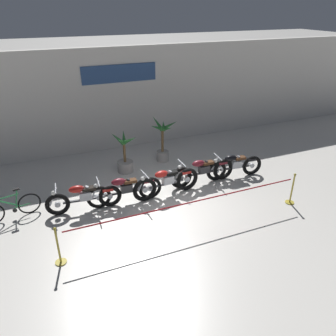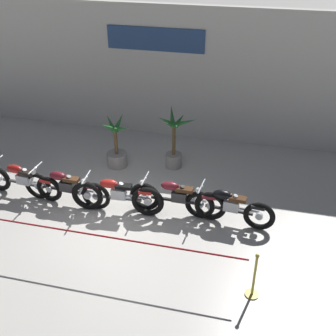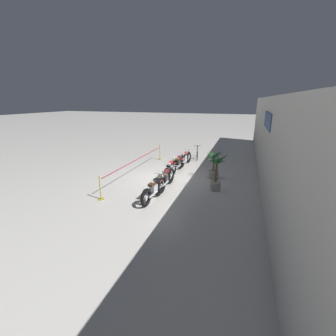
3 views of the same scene
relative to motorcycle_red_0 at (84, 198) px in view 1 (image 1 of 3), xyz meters
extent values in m
plane|color=silver|center=(2.68, -0.62, -0.46)|extent=(120.00, 120.00, 0.00)
cube|color=silver|center=(2.68, 4.51, 1.64)|extent=(28.00, 0.25, 4.20)
cube|color=navy|center=(2.46, 4.36, 2.72)|extent=(3.04, 0.04, 0.70)
torus|color=black|center=(-0.76, 0.06, -0.10)|extent=(0.73, 0.19, 0.72)
torus|color=black|center=(0.78, -0.07, -0.10)|extent=(0.73, 0.19, 0.72)
cylinder|color=silver|center=(-0.76, 0.06, -0.10)|extent=(0.17, 0.09, 0.17)
cylinder|color=silver|center=(0.78, -0.07, -0.10)|extent=(0.17, 0.09, 0.17)
cylinder|color=silver|center=(-0.85, 0.07, 0.19)|extent=(0.31, 0.08, 0.59)
cube|color=silver|center=(0.06, -0.01, 0.06)|extent=(0.38, 0.25, 0.26)
cylinder|color=silver|center=(0.02, 0.00, 0.26)|extent=(0.19, 0.12, 0.24)
cylinder|color=silver|center=(0.10, -0.01, 0.26)|extent=(0.19, 0.12, 0.24)
cylinder|color=silver|center=(0.37, 0.11, -0.08)|extent=(0.70, 0.13, 0.07)
cube|color=#47474C|center=(0.01, 0.00, -0.08)|extent=(1.24, 0.17, 0.06)
ellipsoid|color=#B21E19|center=(-0.17, 0.01, 0.32)|extent=(0.48, 0.26, 0.22)
cube|color=black|center=(0.19, -0.02, 0.28)|extent=(0.42, 0.23, 0.09)
cube|color=#B21E19|center=(0.73, -0.06, 0.15)|extent=(0.33, 0.19, 0.08)
cylinder|color=silver|center=(-0.74, 0.06, 0.45)|extent=(0.09, 0.62, 0.04)
sphere|color=silver|center=(-0.82, 0.07, 0.31)|extent=(0.14, 0.14, 0.14)
torus|color=black|center=(0.45, -0.04, -0.08)|extent=(0.77, 0.15, 0.76)
torus|color=black|center=(2.08, -0.11, -0.08)|extent=(0.77, 0.15, 0.76)
cylinder|color=silver|center=(0.45, -0.04, -0.08)|extent=(0.19, 0.09, 0.18)
cylinder|color=silver|center=(2.08, -0.11, -0.08)|extent=(0.19, 0.09, 0.18)
cylinder|color=silver|center=(0.36, -0.03, 0.21)|extent=(0.31, 0.07, 0.59)
cube|color=#2D2D30|center=(1.32, -0.08, 0.08)|extent=(0.37, 0.24, 0.26)
cylinder|color=#2D2D30|center=(1.27, -0.08, 0.28)|extent=(0.18, 0.12, 0.24)
cylinder|color=#2D2D30|center=(1.36, -0.08, 0.28)|extent=(0.18, 0.12, 0.24)
cylinder|color=silver|center=(1.62, 0.05, -0.06)|extent=(0.70, 0.10, 0.07)
cube|color=black|center=(1.27, -0.08, -0.06)|extent=(1.31, 0.12, 0.06)
ellipsoid|color=maroon|center=(1.09, -0.07, 0.34)|extent=(0.47, 0.24, 0.22)
cube|color=#4C2D19|center=(1.45, -0.08, 0.30)|extent=(0.41, 0.22, 0.09)
cube|color=maroon|center=(2.03, -0.11, 0.20)|extent=(0.33, 0.17, 0.08)
cylinder|color=silver|center=(0.47, -0.04, 0.47)|extent=(0.06, 0.62, 0.04)
sphere|color=silver|center=(0.39, -0.03, 0.33)|extent=(0.14, 0.14, 0.14)
torus|color=black|center=(1.88, -0.18, -0.05)|extent=(0.82, 0.19, 0.81)
torus|color=black|center=(3.41, -0.07, -0.05)|extent=(0.82, 0.19, 0.81)
cylinder|color=silver|center=(1.88, -0.18, -0.05)|extent=(0.19, 0.09, 0.19)
cylinder|color=silver|center=(3.41, -0.07, -0.05)|extent=(0.19, 0.09, 0.19)
cylinder|color=silver|center=(1.79, -0.18, 0.23)|extent=(0.31, 0.08, 0.59)
cube|color=silver|center=(2.70, -0.12, 0.11)|extent=(0.37, 0.24, 0.26)
cylinder|color=silver|center=(2.66, -0.12, 0.31)|extent=(0.19, 0.12, 0.24)
cylinder|color=silver|center=(2.74, -0.12, 0.31)|extent=(0.19, 0.12, 0.24)
cylinder|color=silver|center=(2.99, 0.04, -0.03)|extent=(0.70, 0.12, 0.07)
cube|color=#47474C|center=(2.65, -0.12, -0.03)|extent=(1.23, 0.14, 0.06)
ellipsoid|color=#B21E19|center=(2.47, -0.14, 0.37)|extent=(0.47, 0.25, 0.22)
cube|color=black|center=(2.83, -0.11, 0.33)|extent=(0.41, 0.23, 0.09)
cube|color=#B21E19|center=(3.37, -0.08, 0.23)|extent=(0.33, 0.18, 0.08)
cylinder|color=silver|center=(1.90, -0.17, 0.50)|extent=(0.08, 0.62, 0.04)
sphere|color=silver|center=(1.82, -0.18, 0.36)|extent=(0.14, 0.14, 0.14)
torus|color=black|center=(3.29, 0.13, -0.07)|extent=(0.78, 0.14, 0.78)
torus|color=black|center=(4.93, 0.12, -0.07)|extent=(0.78, 0.14, 0.78)
cylinder|color=silver|center=(3.29, 0.13, -0.07)|extent=(0.18, 0.08, 0.18)
cylinder|color=silver|center=(4.93, 0.12, -0.07)|extent=(0.18, 0.08, 0.18)
cylinder|color=silver|center=(3.20, 0.13, 0.22)|extent=(0.30, 0.06, 0.59)
cube|color=#2D2D30|center=(4.16, 0.13, 0.09)|extent=(0.36, 0.22, 0.26)
cylinder|color=#2D2D30|center=(4.12, 0.13, 0.29)|extent=(0.18, 0.11, 0.24)
cylinder|color=#2D2D30|center=(4.20, 0.13, 0.29)|extent=(0.18, 0.11, 0.24)
cylinder|color=silver|center=(4.46, 0.26, -0.05)|extent=(0.70, 0.07, 0.07)
cube|color=black|center=(4.11, 0.13, -0.05)|extent=(1.31, 0.07, 0.06)
ellipsoid|color=maroon|center=(3.93, 0.13, 0.35)|extent=(0.46, 0.22, 0.22)
cube|color=#4C2D19|center=(4.29, 0.12, 0.31)|extent=(0.40, 0.20, 0.09)
cube|color=maroon|center=(4.88, 0.12, 0.21)|extent=(0.32, 0.16, 0.08)
cylinder|color=silver|center=(3.31, 0.13, 0.48)|extent=(0.04, 0.62, 0.04)
sphere|color=silver|center=(3.23, 0.13, 0.34)|extent=(0.14, 0.14, 0.14)
torus|color=black|center=(4.67, 0.14, -0.08)|extent=(0.76, 0.19, 0.75)
torus|color=black|center=(6.09, 0.02, -0.08)|extent=(0.76, 0.19, 0.75)
cylinder|color=silver|center=(4.67, 0.14, -0.08)|extent=(0.18, 0.09, 0.17)
cylinder|color=silver|center=(6.09, 0.02, -0.08)|extent=(0.18, 0.09, 0.17)
cylinder|color=silver|center=(4.58, 0.14, 0.20)|extent=(0.31, 0.08, 0.59)
cube|color=silver|center=(5.43, 0.07, 0.08)|extent=(0.38, 0.25, 0.26)
cylinder|color=silver|center=(5.39, 0.08, 0.28)|extent=(0.19, 0.12, 0.24)
cylinder|color=silver|center=(5.47, 0.07, 0.28)|extent=(0.19, 0.12, 0.24)
cylinder|color=silver|center=(5.74, 0.19, -0.06)|extent=(0.70, 0.13, 0.07)
cube|color=black|center=(5.38, 0.08, -0.06)|extent=(1.14, 0.16, 0.06)
ellipsoid|color=black|center=(5.20, 0.09, 0.34)|extent=(0.48, 0.26, 0.22)
cube|color=#4C2D19|center=(5.56, 0.06, 0.30)|extent=(0.42, 0.23, 0.09)
cube|color=black|center=(6.04, 0.02, 0.18)|extent=(0.33, 0.19, 0.08)
cylinder|color=silver|center=(4.69, 0.14, 0.47)|extent=(0.09, 0.62, 0.04)
sphere|color=silver|center=(4.61, 0.14, 0.33)|extent=(0.14, 0.14, 0.14)
torus|color=black|center=(-1.54, 0.49, -0.12)|extent=(0.66, 0.19, 0.67)
cylinder|color=#238442|center=(-2.08, 0.37, 0.10)|extent=(0.59, 0.17, 0.43)
cylinder|color=#238442|center=(-2.04, 0.38, 0.30)|extent=(0.54, 0.15, 0.04)
cylinder|color=#238442|center=(-1.84, 0.42, 0.18)|extent=(0.15, 0.07, 0.55)
cube|color=black|center=(-1.80, 0.43, 0.46)|extent=(0.19, 0.12, 0.05)
cylinder|color=#238442|center=(-1.74, 0.45, -0.12)|extent=(0.45, 0.13, 0.03)
cylinder|color=black|center=(-1.96, 0.40, -0.20)|extent=(0.13, 0.07, 0.12)
cylinder|color=gray|center=(3.50, 2.38, -0.25)|extent=(0.48, 0.48, 0.41)
cylinder|color=brown|center=(3.50, 2.38, 0.43)|extent=(0.10, 0.10, 0.94)
cone|color=#286B2D|center=(3.80, 2.40, 1.00)|extent=(0.72, 0.20, 0.38)
cone|color=#286B2D|center=(3.62, 2.56, 0.96)|extent=(0.37, 0.52, 0.40)
cone|color=#286B2D|center=(3.39, 2.61, 1.07)|extent=(0.38, 0.63, 0.58)
cone|color=#286B2D|center=(3.28, 2.39, 0.98)|extent=(0.55, 0.18, 0.33)
cone|color=#286B2D|center=(3.40, 2.22, 0.98)|extent=(0.35, 0.48, 0.41)
cone|color=#286B2D|center=(3.61, 2.17, 0.96)|extent=(0.34, 0.56, 0.40)
cylinder|color=gray|center=(1.86, 2.05, -0.25)|extent=(0.60, 0.60, 0.41)
cylinder|color=brown|center=(1.86, 2.05, 0.33)|extent=(0.10, 0.10, 0.76)
cone|color=#286B2D|center=(2.07, 2.01, 0.79)|extent=(0.55, 0.25, 0.33)
cone|color=#286B2D|center=(1.92, 2.24, 0.86)|extent=(0.29, 0.54, 0.50)
cone|color=#286B2D|center=(1.68, 2.19, 0.84)|extent=(0.52, 0.49, 0.50)
cone|color=#286B2D|center=(1.71, 1.90, 0.85)|extent=(0.47, 0.48, 0.50)
cone|color=#286B2D|center=(1.94, 1.87, 0.82)|extent=(0.32, 0.50, 0.44)
cylinder|color=gold|center=(-0.95, -2.06, -0.45)|extent=(0.28, 0.28, 0.03)
cylinder|color=gold|center=(-0.95, -2.06, 0.04)|extent=(0.05, 0.05, 0.95)
sphere|color=gold|center=(-0.95, -2.06, 0.56)|extent=(0.08, 0.08, 0.08)
cylinder|color=maroon|center=(2.58, -2.06, 0.42)|extent=(6.76, 0.04, 0.04)
cylinder|color=gold|center=(6.10, -2.06, -0.45)|extent=(0.28, 0.28, 0.03)
cylinder|color=gold|center=(6.10, -2.06, 0.04)|extent=(0.05, 0.05, 0.95)
sphere|color=gold|center=(6.10, -2.06, 0.56)|extent=(0.08, 0.08, 0.08)
camera|label=1|loc=(-0.86, -8.73, 5.24)|focal=35.00mm
camera|label=2|loc=(5.86, -8.08, 5.94)|focal=45.00mm
camera|label=3|loc=(13.46, 3.43, 3.59)|focal=24.00mm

